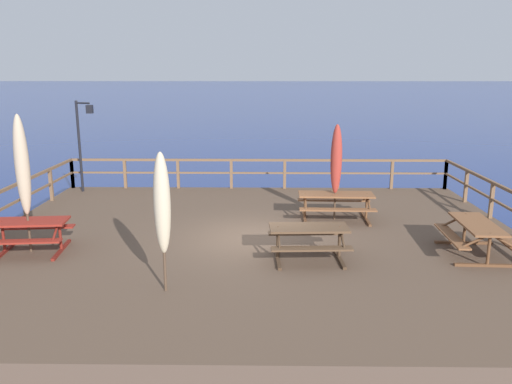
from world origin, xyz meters
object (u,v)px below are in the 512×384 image
at_px(picnic_table_mid_left, 336,200).
at_px(lamp_post_hooked, 83,132).
at_px(patio_umbrella_tall_mid_left, 22,166).
at_px(patio_umbrella_short_mid, 336,160).
at_px(patio_umbrella_tall_back_right, 162,204).
at_px(picnic_table_front_left, 309,236).
at_px(picnic_table_mid_centre, 31,229).
at_px(picnic_table_back_right, 477,232).

distance_m(picnic_table_mid_left, lamp_post_hooked, 9.14).
xyz_separation_m(patio_umbrella_tall_mid_left, patio_umbrella_short_mid, (7.55, 2.86, -0.32)).
height_order(patio_umbrella_tall_back_right, lamp_post_hooked, lamp_post_hooked).
bearing_deg(patio_umbrella_tall_mid_left, patio_umbrella_short_mid, 20.75).
xyz_separation_m(picnic_table_front_left, patio_umbrella_tall_back_right, (-2.92, -1.77, 1.18)).
bearing_deg(picnic_table_mid_centre, patio_umbrella_short_mid, 20.92).
distance_m(patio_umbrella_short_mid, lamp_post_hooked, 8.99).
distance_m(picnic_table_back_right, patio_umbrella_tall_back_right, 7.25).
bearing_deg(picnic_table_mid_centre, patio_umbrella_tall_back_right, -31.26).
xyz_separation_m(picnic_table_front_left, patio_umbrella_tall_mid_left, (-6.53, 0.39, 1.51)).
relative_size(patio_umbrella_tall_mid_left, patio_umbrella_short_mid, 1.18).
xyz_separation_m(picnic_table_mid_centre, picnic_table_front_left, (6.47, -0.38, 0.00)).
xyz_separation_m(picnic_table_mid_left, patio_umbrella_tall_mid_left, (-7.58, -2.84, 1.50)).
height_order(patio_umbrella_tall_mid_left, patio_umbrella_short_mid, patio_umbrella_tall_mid_left).
bearing_deg(patio_umbrella_tall_back_right, picnic_table_mid_centre, 148.74).
bearing_deg(picnic_table_mid_left, picnic_table_front_left, -108.06).
bearing_deg(lamp_post_hooked, picnic_table_mid_left, -22.16).
distance_m(picnic_table_front_left, lamp_post_hooked, 9.98).
bearing_deg(picnic_table_mid_left, picnic_table_mid_centre, -159.28).
xyz_separation_m(picnic_table_mid_centre, patio_umbrella_tall_mid_left, (-0.06, 0.01, 1.51)).
xyz_separation_m(picnic_table_mid_centre, patio_umbrella_short_mid, (7.50, 2.87, 1.19)).
bearing_deg(picnic_table_mid_centre, picnic_table_front_left, -3.38).
xyz_separation_m(picnic_table_mid_centre, picnic_table_back_right, (10.38, -0.03, 0.01)).
bearing_deg(picnic_table_back_right, patio_umbrella_short_mid, 134.77).
height_order(picnic_table_mid_centre, patio_umbrella_tall_mid_left, patio_umbrella_tall_mid_left).
relative_size(picnic_table_mid_left, patio_umbrella_tall_mid_left, 0.67).
height_order(picnic_table_mid_centre, lamp_post_hooked, lamp_post_hooked).
relative_size(picnic_table_mid_left, patio_umbrella_short_mid, 0.79).
relative_size(patio_umbrella_tall_mid_left, patio_umbrella_tall_back_right, 1.19).
height_order(picnic_table_mid_centre, picnic_table_mid_left, same).
bearing_deg(picnic_table_back_right, patio_umbrella_tall_mid_left, 179.78).
distance_m(picnic_table_mid_centre, picnic_table_front_left, 6.48).
bearing_deg(picnic_table_mid_left, patio_umbrella_tall_back_right, -128.47).
bearing_deg(lamp_post_hooked, picnic_table_front_left, -42.26).
bearing_deg(patio_umbrella_tall_back_right, patio_umbrella_tall_mid_left, 149.07).
xyz_separation_m(picnic_table_mid_left, lamp_post_hooked, (-8.34, 3.40, 1.55)).
bearing_deg(patio_umbrella_tall_mid_left, picnic_table_back_right, -0.22).
xyz_separation_m(picnic_table_mid_centre, picnic_table_mid_left, (7.52, 2.85, 0.01)).
height_order(picnic_table_back_right, patio_umbrella_tall_back_right, patio_umbrella_tall_back_right).
bearing_deg(picnic_table_back_right, picnic_table_mid_centre, 179.81).
bearing_deg(picnic_table_front_left, patio_umbrella_short_mid, 72.45).
bearing_deg(patio_umbrella_tall_mid_left, picnic_table_mid_left, 20.55).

